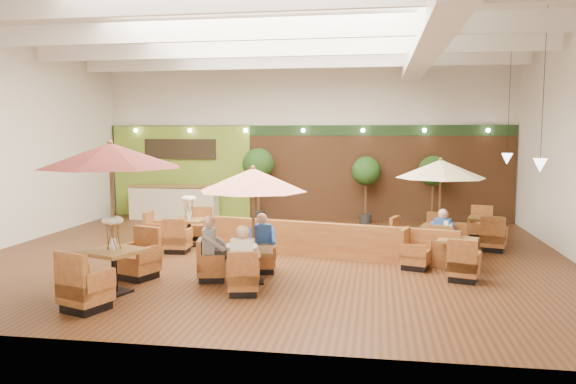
% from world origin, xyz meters
% --- Properties ---
extents(room, '(14.04, 14.00, 5.52)m').
position_xyz_m(room, '(0.25, 1.22, 3.63)').
color(room, '#381E0F').
rests_on(room, ground).
extents(service_counter, '(3.00, 0.75, 1.18)m').
position_xyz_m(service_counter, '(-4.40, 5.10, 0.58)').
color(service_counter, beige).
rests_on(service_counter, ground).
extents(booth_divider, '(5.99, 1.49, 0.84)m').
position_xyz_m(booth_divider, '(1.33, -0.13, 0.42)').
color(booth_divider, brown).
rests_on(booth_divider, ground).
extents(table_0, '(2.63, 2.96, 2.84)m').
position_xyz_m(table_0, '(-2.29, -3.68, 2.15)').
color(table_0, brown).
rests_on(table_0, ground).
extents(table_1, '(2.25, 2.35, 2.34)m').
position_xyz_m(table_1, '(0.04, -2.55, 1.69)').
color(table_1, brown).
rests_on(table_1, ground).
extents(table_2, '(2.31, 2.44, 2.37)m').
position_xyz_m(table_2, '(3.97, 0.92, 1.72)').
color(table_2, brown).
rests_on(table_2, ground).
extents(table_3, '(1.59, 2.37, 1.48)m').
position_xyz_m(table_3, '(-2.61, 0.80, 0.44)').
color(table_3, brown).
rests_on(table_3, ground).
extents(table_4, '(1.73, 2.48, 0.88)m').
position_xyz_m(table_4, '(3.97, -0.91, 0.33)').
color(table_4, brown).
rests_on(table_4, ground).
extents(table_5, '(1.01, 2.54, 0.90)m').
position_xyz_m(table_5, '(5.40, 2.22, 0.34)').
color(table_5, brown).
rests_on(table_5, ground).
extents(topiary_0, '(1.06, 1.06, 2.45)m').
position_xyz_m(topiary_0, '(-1.47, 5.30, 1.83)').
color(topiary_0, black).
rests_on(topiary_0, ground).
extents(topiary_1, '(0.95, 0.95, 2.20)m').
position_xyz_m(topiary_1, '(2.14, 5.30, 1.64)').
color(topiary_1, black).
rests_on(topiary_1, ground).
extents(topiary_2, '(0.96, 0.96, 2.23)m').
position_xyz_m(topiary_2, '(4.28, 5.30, 1.66)').
color(topiary_2, black).
rests_on(topiary_2, ground).
extents(diner_0, '(0.42, 0.34, 0.85)m').
position_xyz_m(diner_0, '(0.09, -3.40, 0.78)').
color(diner_0, white).
rests_on(diner_0, ground).
extents(diner_1, '(0.44, 0.39, 0.81)m').
position_xyz_m(diner_1, '(0.09, -1.70, 0.76)').
color(diner_1, '#254FA4').
rests_on(diner_1, ground).
extents(diner_2, '(0.40, 0.46, 0.86)m').
position_xyz_m(diner_2, '(-0.76, -2.55, 0.78)').
color(diner_2, gray).
rests_on(diner_2, ground).
extents(diner_3, '(0.42, 0.39, 0.76)m').
position_xyz_m(diner_3, '(4.02, 0.06, 0.74)').
color(diner_3, '#254FA4').
rests_on(diner_3, ground).
extents(diner_4, '(0.40, 0.39, 0.72)m').
position_xyz_m(diner_4, '(4.02, 0.06, 0.73)').
color(diner_4, white).
rests_on(diner_4, ground).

